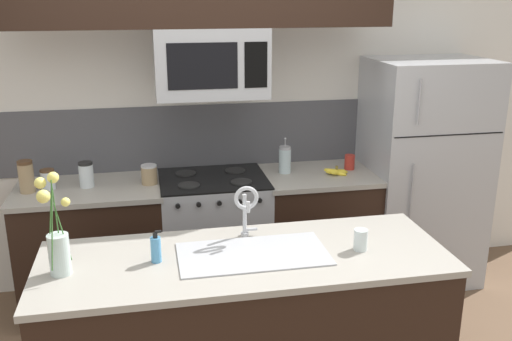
{
  "coord_description": "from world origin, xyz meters",
  "views": [
    {
      "loc": [
        -0.45,
        -2.94,
        2.19
      ],
      "look_at": [
        0.19,
        0.27,
        1.16
      ],
      "focal_mm": 40.0,
      "sensor_mm": 36.0,
      "label": 1
    }
  ],
  "objects_px": {
    "flower_vase": "(57,244)",
    "storage_jar_short": "(86,175)",
    "drinking_glass": "(361,240)",
    "storage_jar_tall": "(26,177)",
    "coffee_tin": "(350,162)",
    "banana_bunch": "(337,172)",
    "sink_faucet": "(246,205)",
    "microwave": "(211,62)",
    "french_press": "(285,160)",
    "dish_soap_bottle": "(156,249)",
    "storage_jar_medium": "(48,179)",
    "stove_range": "(214,237)",
    "storage_jar_squat": "(149,174)",
    "refrigerator": "(421,172)"
  },
  "relations": [
    {
      "from": "storage_jar_short",
      "to": "storage_jar_squat",
      "type": "distance_m",
      "value": 0.42
    },
    {
      "from": "storage_jar_tall",
      "to": "coffee_tin",
      "type": "bearing_deg",
      "value": 1.86
    },
    {
      "from": "drinking_glass",
      "to": "storage_jar_short",
      "type": "bearing_deg",
      "value": 138.2
    },
    {
      "from": "french_press",
      "to": "drinking_glass",
      "type": "height_order",
      "value": "french_press"
    },
    {
      "from": "storage_jar_short",
      "to": "banana_bunch",
      "type": "height_order",
      "value": "storage_jar_short"
    },
    {
      "from": "storage_jar_medium",
      "to": "storage_jar_tall",
      "type": "bearing_deg",
      "value": -161.27
    },
    {
      "from": "stove_range",
      "to": "storage_jar_medium",
      "type": "bearing_deg",
      "value": 179.06
    },
    {
      "from": "stove_range",
      "to": "dish_soap_bottle",
      "type": "xyz_separation_m",
      "value": [
        -0.44,
        -1.23,
        0.52
      ]
    },
    {
      "from": "drinking_glass",
      "to": "flower_vase",
      "type": "bearing_deg",
      "value": 179.06
    },
    {
      "from": "storage_jar_short",
      "to": "microwave",
      "type": "bearing_deg",
      "value": -2.32
    },
    {
      "from": "sink_faucet",
      "to": "dish_soap_bottle",
      "type": "bearing_deg",
      "value": -159.34
    },
    {
      "from": "sink_faucet",
      "to": "dish_soap_bottle",
      "type": "height_order",
      "value": "sink_faucet"
    },
    {
      "from": "storage_jar_squat",
      "to": "dish_soap_bottle",
      "type": "height_order",
      "value": "dish_soap_bottle"
    },
    {
      "from": "storage_jar_tall",
      "to": "banana_bunch",
      "type": "distance_m",
      "value": 2.15
    },
    {
      "from": "microwave",
      "to": "coffee_tin",
      "type": "distance_m",
      "value": 1.3
    },
    {
      "from": "stove_range",
      "to": "refrigerator",
      "type": "bearing_deg",
      "value": 0.71
    },
    {
      "from": "storage_jar_short",
      "to": "coffee_tin",
      "type": "bearing_deg",
      "value": 1.08
    },
    {
      "from": "flower_vase",
      "to": "drinking_glass",
      "type": "bearing_deg",
      "value": -0.94
    },
    {
      "from": "storage_jar_medium",
      "to": "banana_bunch",
      "type": "distance_m",
      "value": 2.02
    },
    {
      "from": "coffee_tin",
      "to": "drinking_glass",
      "type": "bearing_deg",
      "value": -107.9
    },
    {
      "from": "drinking_glass",
      "to": "flower_vase",
      "type": "distance_m",
      "value": 1.49
    },
    {
      "from": "refrigerator",
      "to": "storage_jar_tall",
      "type": "relative_size",
      "value": 7.9
    },
    {
      "from": "coffee_tin",
      "to": "storage_jar_short",
      "type": "bearing_deg",
      "value": -178.92
    },
    {
      "from": "stove_range",
      "to": "sink_faucet",
      "type": "relative_size",
      "value": 3.04
    },
    {
      "from": "microwave",
      "to": "drinking_glass",
      "type": "height_order",
      "value": "microwave"
    },
    {
      "from": "storage_jar_tall",
      "to": "banana_bunch",
      "type": "height_order",
      "value": "storage_jar_tall"
    },
    {
      "from": "storage_jar_short",
      "to": "flower_vase",
      "type": "relative_size",
      "value": 0.36
    },
    {
      "from": "microwave",
      "to": "banana_bunch",
      "type": "relative_size",
      "value": 3.93
    },
    {
      "from": "flower_vase",
      "to": "storage_jar_short",
      "type": "bearing_deg",
      "value": 89.16
    },
    {
      "from": "microwave",
      "to": "french_press",
      "type": "xyz_separation_m",
      "value": [
        0.54,
        0.08,
        -0.73
      ]
    },
    {
      "from": "microwave",
      "to": "drinking_glass",
      "type": "distance_m",
      "value": 1.61
    },
    {
      "from": "storage_jar_short",
      "to": "storage_jar_squat",
      "type": "bearing_deg",
      "value": -2.53
    },
    {
      "from": "storage_jar_medium",
      "to": "storage_jar_short",
      "type": "xyz_separation_m",
      "value": [
        0.25,
        -0.0,
        0.02
      ]
    },
    {
      "from": "storage_jar_squat",
      "to": "banana_bunch",
      "type": "xyz_separation_m",
      "value": [
        1.35,
        -0.06,
        -0.05
      ]
    },
    {
      "from": "refrigerator",
      "to": "drinking_glass",
      "type": "distance_m",
      "value": 1.67
    },
    {
      "from": "banana_bunch",
      "to": "sink_faucet",
      "type": "relative_size",
      "value": 0.62
    },
    {
      "from": "storage_jar_squat",
      "to": "banana_bunch",
      "type": "bearing_deg",
      "value": -2.43
    },
    {
      "from": "stove_range",
      "to": "storage_jar_medium",
      "type": "xyz_separation_m",
      "value": [
        -1.12,
        0.02,
        0.52
      ]
    },
    {
      "from": "microwave",
      "to": "storage_jar_squat",
      "type": "bearing_deg",
      "value": 177.87
    },
    {
      "from": "storage_jar_medium",
      "to": "flower_vase",
      "type": "bearing_deg",
      "value": -79.77
    },
    {
      "from": "dish_soap_bottle",
      "to": "banana_bunch",
      "type": "bearing_deg",
      "value": 41.23
    },
    {
      "from": "storage_jar_tall",
      "to": "storage_jar_short",
      "type": "bearing_deg",
      "value": 5.82
    },
    {
      "from": "storage_jar_medium",
      "to": "flower_vase",
      "type": "height_order",
      "value": "flower_vase"
    },
    {
      "from": "stove_range",
      "to": "storage_jar_tall",
      "type": "height_order",
      "value": "storage_jar_tall"
    },
    {
      "from": "coffee_tin",
      "to": "storage_jar_medium",
      "type": "bearing_deg",
      "value": -179.16
    },
    {
      "from": "french_press",
      "to": "dish_soap_bottle",
      "type": "distance_m",
      "value": 1.62
    },
    {
      "from": "flower_vase",
      "to": "sink_faucet",
      "type": "bearing_deg",
      "value": 13.57
    },
    {
      "from": "refrigerator",
      "to": "storage_jar_tall",
      "type": "bearing_deg",
      "value": -179.11
    },
    {
      "from": "stove_range",
      "to": "french_press",
      "type": "distance_m",
      "value": 0.77
    },
    {
      "from": "microwave",
      "to": "french_press",
      "type": "distance_m",
      "value": 0.91
    }
  ]
}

